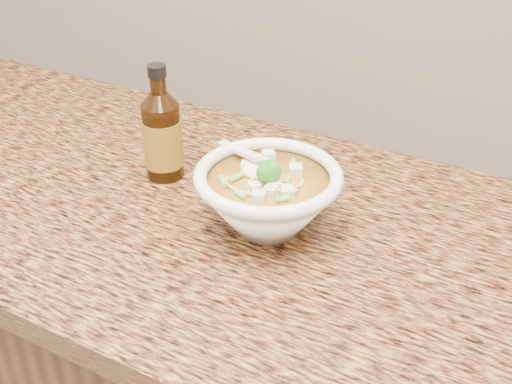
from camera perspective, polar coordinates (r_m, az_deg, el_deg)
The scene contains 3 objects.
counter_slab at distance 0.97m, azimuth 4.62°, elevation -4.53°, with size 4.00×0.68×0.04m, color olive.
soup_bowl at distance 0.94m, azimuth 1.06°, elevation -0.57°, with size 0.23×0.22×0.12m.
hot_sauce_bottle at distance 1.08m, azimuth -8.32°, elevation 4.94°, with size 0.07×0.07×0.20m.
Camera 1 is at (0.31, 0.95, 1.46)m, focal length 45.00 mm.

